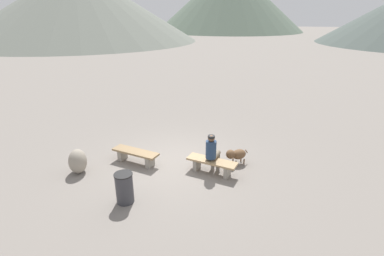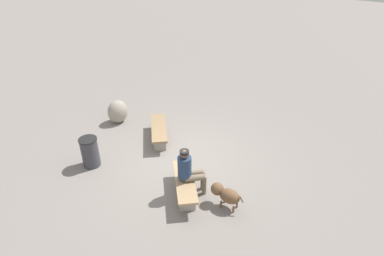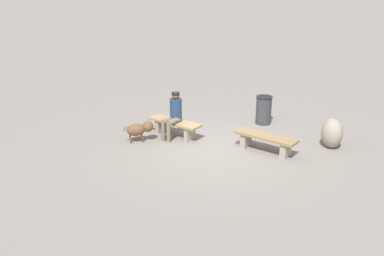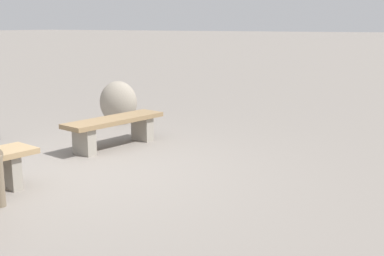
% 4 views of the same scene
% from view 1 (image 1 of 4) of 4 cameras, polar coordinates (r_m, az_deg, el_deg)
% --- Properties ---
extents(ground, '(210.00, 210.00, 0.06)m').
position_cam_1_polar(ground, '(9.81, -3.38, -6.87)').
color(ground, gray).
extents(bench_left, '(1.67, 0.75, 0.44)m').
position_cam_1_polar(bench_left, '(9.79, -11.00, -5.13)').
color(bench_left, gray).
rests_on(bench_left, ground).
extents(bench_right, '(1.62, 0.75, 0.44)m').
position_cam_1_polar(bench_right, '(9.05, 3.91, -7.02)').
color(bench_right, gray).
rests_on(bench_right, ground).
extents(seated_person, '(0.39, 0.68, 1.27)m').
position_cam_1_polar(seated_person, '(8.96, 3.96, -4.42)').
color(seated_person, navy).
rests_on(seated_person, ground).
extents(dog, '(0.69, 0.64, 0.55)m').
position_cam_1_polar(dog, '(9.62, 8.67, -5.13)').
color(dog, brown).
rests_on(dog, ground).
extents(trash_bin, '(0.48, 0.48, 0.84)m').
position_cam_1_polar(trash_bin, '(7.90, -13.11, -11.37)').
color(trash_bin, '#38383D').
rests_on(trash_bin, ground).
extents(boulder, '(0.76, 0.83, 0.77)m').
position_cam_1_polar(boulder, '(9.70, -21.49, -6.08)').
color(boulder, gray).
rests_on(boulder, ground).
extents(distant_peak_0, '(33.07, 33.07, 14.17)m').
position_cam_1_polar(distant_peak_0, '(72.47, -22.87, 22.14)').
color(distant_peak_0, gray).
rests_on(distant_peak_0, ground).
extents(distant_peak_2, '(29.46, 29.46, 10.77)m').
position_cam_1_polar(distant_peak_2, '(66.29, -20.19, 21.18)').
color(distant_peak_2, '#4C5651').
rests_on(distant_peak_2, ground).
extents(distant_peak_4, '(39.32, 39.32, 11.70)m').
position_cam_1_polar(distant_peak_4, '(56.09, -21.36, 21.63)').
color(distant_peak_4, slate).
rests_on(distant_peak_4, ground).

